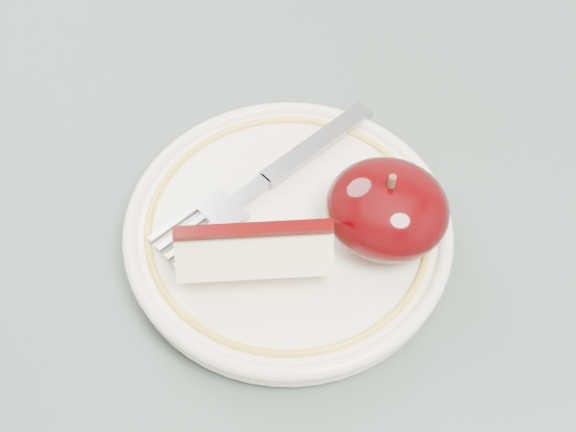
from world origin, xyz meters
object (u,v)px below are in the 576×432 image
(apple_half, at_px, (387,209))
(fork, at_px, (264,181))
(plate, at_px, (288,230))
(table, at_px, (196,255))

(apple_half, xyz_separation_m, fork, (-0.08, 0.01, -0.02))
(plate, distance_m, fork, 0.03)
(plate, bearing_deg, table, 165.43)
(table, bearing_deg, fork, 1.72)
(table, xyz_separation_m, plate, (0.08, -0.02, 0.10))
(table, distance_m, plate, 0.13)
(table, distance_m, apple_half, 0.18)
(table, bearing_deg, plate, -14.57)
(table, relative_size, fork, 5.95)
(fork, bearing_deg, plate, -105.92)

